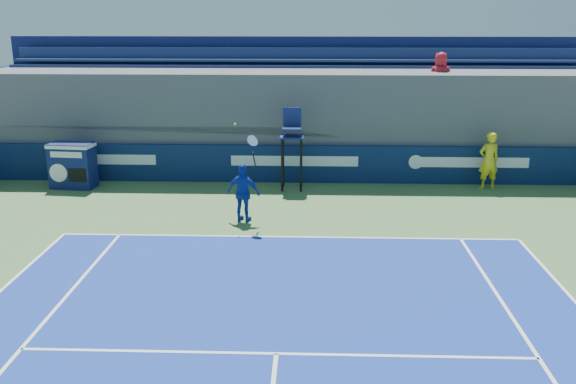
{
  "coord_description": "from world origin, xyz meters",
  "views": [
    {
      "loc": [
        0.52,
        -2.67,
        5.24
      ],
      "look_at": [
        0.0,
        11.5,
        1.25
      ],
      "focal_mm": 40.0,
      "sensor_mm": 36.0,
      "label": 1
    }
  ],
  "objects_px": {
    "ball_person": "(489,161)",
    "match_clock": "(73,164)",
    "umpire_chair": "(292,140)",
    "tennis_player": "(244,193)"
  },
  "relations": [
    {
      "from": "ball_person",
      "to": "match_clock",
      "type": "relative_size",
      "value": 1.26
    },
    {
      "from": "match_clock",
      "to": "tennis_player",
      "type": "xyz_separation_m",
      "value": [
        5.58,
        -3.11,
        0.03
      ]
    },
    {
      "from": "umpire_chair",
      "to": "ball_person",
      "type": "bearing_deg",
      "value": 2.12
    },
    {
      "from": "ball_person",
      "to": "match_clock",
      "type": "height_order",
      "value": "ball_person"
    },
    {
      "from": "tennis_player",
      "to": "ball_person",
      "type": "bearing_deg",
      "value": 25.69
    },
    {
      "from": "ball_person",
      "to": "match_clock",
      "type": "xyz_separation_m",
      "value": [
        -12.7,
        -0.32,
        -0.15
      ]
    },
    {
      "from": "umpire_chair",
      "to": "tennis_player",
      "type": "height_order",
      "value": "tennis_player"
    },
    {
      "from": "ball_person",
      "to": "tennis_player",
      "type": "distance_m",
      "value": 7.9
    },
    {
      "from": "ball_person",
      "to": "tennis_player",
      "type": "height_order",
      "value": "tennis_player"
    },
    {
      "from": "ball_person",
      "to": "umpire_chair",
      "type": "relative_size",
      "value": 0.71
    }
  ]
}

